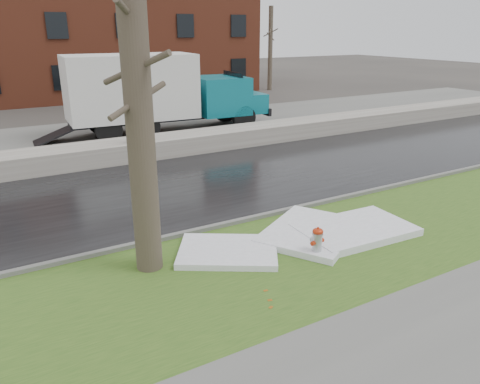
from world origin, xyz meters
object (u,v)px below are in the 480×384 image
fire_hydrant (317,241)px  worker (137,120)px  tree (138,104)px  box_truck (156,92)px

fire_hydrant → worker: 9.77m
tree → box_truck: (5.09, 12.87, -1.53)m
worker → tree: bearing=84.6°
tree → box_truck: tree is taller
fire_hydrant → tree: (-3.38, 1.45, 3.09)m
tree → fire_hydrant: bearing=-23.3°
fire_hydrant → worker: size_ratio=0.41×
fire_hydrant → worker: worker is taller
fire_hydrant → box_truck: bearing=76.7°
tree → box_truck: 13.93m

